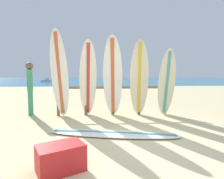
{
  "coord_description": "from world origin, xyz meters",
  "views": [
    {
      "loc": [
        -0.71,
        -3.0,
        1.28
      ],
      "look_at": [
        -0.22,
        3.09,
        0.8
      ],
      "focal_mm": 29.07,
      "sensor_mm": 36.0,
      "label": 1
    }
  ],
  "objects": [
    {
      "name": "ocean_water",
      "position": [
        0.0,
        58.0,
        0.0
      ],
      "size": [
        120.0,
        80.0,
        0.01
      ],
      "primitive_type": "cube",
      "color": "#196B93",
      "rests_on": "ground"
    },
    {
      "name": "surfboard_leaning_center_right",
      "position": [
        1.39,
        2.36,
        1.03
      ],
      "size": [
        0.59,
        0.77,
        2.06
      ],
      "color": "beige",
      "rests_on": "ground"
    },
    {
      "name": "surfboard_leaning_left",
      "position": [
        -0.99,
        2.43,
        1.13
      ],
      "size": [
        0.6,
        1.09,
        2.27
      ],
      "color": "white",
      "rests_on": "ground"
    },
    {
      "name": "cooler_box",
      "position": [
        -1.21,
        -0.61,
        0.18
      ],
      "size": [
        0.72,
        0.63,
        0.36
      ],
      "primitive_type": "cube",
      "rotation": [
        0.0,
        0.0,
        0.49
      ],
      "color": "red",
      "rests_on": "ground"
    },
    {
      "name": "surfboard_leaning_center",
      "position": [
        0.58,
        2.52,
        1.17
      ],
      "size": [
        0.66,
        0.7,
        2.34
      ],
      "color": "beige",
      "rests_on": "ground"
    },
    {
      "name": "surfboard_leaning_far_left",
      "position": [
        -1.83,
        2.48,
        1.3
      ],
      "size": [
        0.58,
        0.74,
        2.59
      ],
      "color": "white",
      "rests_on": "ground"
    },
    {
      "name": "small_boat_offshore",
      "position": [
        -11.04,
        34.64,
        0.26
      ],
      "size": [
        1.78,
        2.62,
        0.71
      ],
      "color": "silver",
      "rests_on": "ocean_water"
    },
    {
      "name": "surfboard_lying_on_sand",
      "position": [
        -0.38,
        0.77,
        0.04
      ],
      "size": [
        2.88,
        1.09,
        0.08
      ],
      "color": "white",
      "rests_on": "ground"
    },
    {
      "name": "beachgoer_standing",
      "position": [
        -2.87,
        2.99,
        0.93
      ],
      "size": [
        0.25,
        0.31,
        1.69
      ],
      "color": "#3F9966",
      "rests_on": "ground"
    },
    {
      "name": "surfboard_rack",
      "position": [
        -0.22,
        2.79,
        0.65
      ],
      "size": [
        3.57,
        0.09,
        1.04
      ],
      "color": "brown",
      "rests_on": "ground"
    },
    {
      "name": "surfboard_leaning_center_left",
      "position": [
        -0.26,
        2.43,
        1.21
      ],
      "size": [
        0.68,
        0.92,
        2.42
      ],
      "color": "white",
      "rests_on": "ground"
    },
    {
      "name": "ground_plane",
      "position": [
        0.0,
        0.0,
        0.0
      ],
      "size": [
        120.0,
        120.0,
        0.0
      ],
      "primitive_type": "plane",
      "color": "beige"
    }
  ]
}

